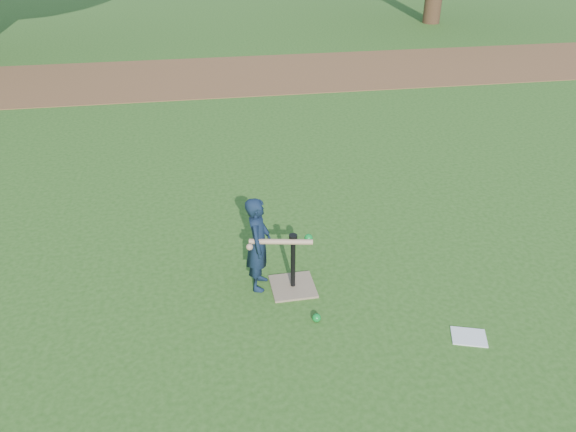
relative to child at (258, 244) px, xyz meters
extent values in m
plane|color=#285116|center=(0.05, -0.12, -0.49)|extent=(80.00, 80.00, 0.00)
cube|color=brown|center=(0.05, 7.38, -0.49)|extent=(24.00, 3.00, 0.01)
imported|color=#101D31|center=(0.00, 0.00, 0.00)|extent=(0.32, 0.41, 0.98)
sphere|color=#0B7F27|center=(0.45, -0.63, -0.45)|extent=(0.08, 0.08, 0.08)
cube|color=white|center=(1.74, -1.06, -0.49)|extent=(0.36, 0.31, 0.01)
cube|color=#91785C|center=(0.32, -0.09, -0.48)|extent=(0.44, 0.44, 0.02)
cylinder|color=black|center=(0.32, -0.09, -0.19)|extent=(0.05, 0.05, 0.55)
cylinder|color=black|center=(0.32, -0.09, 0.09)|extent=(0.08, 0.08, 0.06)
cylinder|color=tan|center=(0.20, -0.11, 0.07)|extent=(0.60, 0.16, 0.05)
sphere|color=tan|center=(-0.10, -0.15, 0.07)|extent=(0.06, 0.06, 0.06)
sphere|color=#0B7F27|center=(0.47, -0.10, 0.08)|extent=(0.08, 0.08, 0.08)
camera|label=1|loc=(-0.45, -4.49, 2.94)|focal=35.00mm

